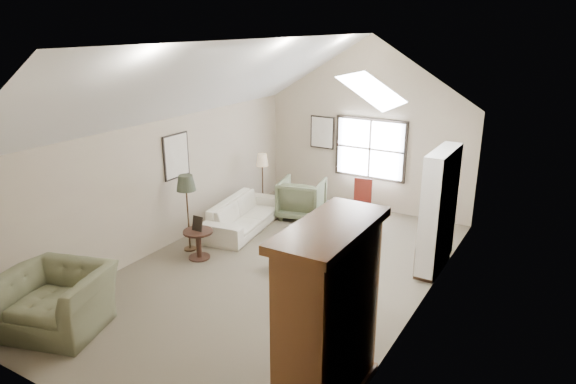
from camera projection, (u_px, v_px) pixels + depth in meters
The scene contains 18 objects.
room_shell at pixel (275, 90), 8.08m from camera, with size 5.01×8.01×4.00m.
window at pixel (370, 149), 11.82m from camera, with size 1.72×0.08×1.42m, color black.
skylight at pixel (374, 88), 8.18m from camera, with size 0.80×1.20×0.52m, color white, non-canonical shape.
wall_art at pixel (249, 144), 11.04m from camera, with size 1.97×3.71×0.88m.
armoire at pixel (328, 317), 5.73m from camera, with size 0.60×1.50×2.20m, color brown.
tv_alcove at pixel (439, 208), 8.90m from camera, with size 0.32×1.30×2.10m, color white.
media_console at pixel (433, 253), 9.18m from camera, with size 0.34×1.18×0.60m, color #382316.
tv_panel at pixel (437, 221), 8.99m from camera, with size 0.05×0.90×0.55m, color black.
sofa at pixel (244, 215), 10.92m from camera, with size 2.22×0.87×0.65m, color white.
armchair_near at pixel (57, 300), 7.34m from camera, with size 1.37×1.20×0.89m, color #676748.
armchair_far at pixel (302, 198), 11.57m from camera, with size 0.95×0.97×0.89m, color #576144.
coffee_table at pixel (291, 263), 8.98m from camera, with size 0.81×0.45×0.42m, color #362516.
bowl at pixel (291, 251), 8.91m from camera, with size 0.20×0.20×0.05m, color #3E2819.
side_table at pixel (199, 244), 9.58m from camera, with size 0.56×0.56×0.56m, color #331B14.
side_chair at pixel (360, 203), 11.11m from camera, with size 0.39×0.39×1.01m, color maroon.
tripod_lamp at pixel (441, 210), 9.71m from camera, with size 0.49×0.49×1.69m, color white, non-canonical shape.
dark_lamp at pixel (188, 213), 9.78m from camera, with size 0.37×0.37×1.55m, color #292E20, non-canonical shape.
tan_lamp at pixel (263, 182), 11.93m from camera, with size 0.28×0.28×1.39m, color tan, non-canonical shape.
Camera 1 is at (4.33, -6.93, 4.23)m, focal length 32.00 mm.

